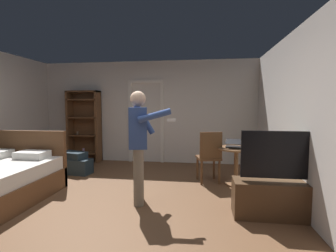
% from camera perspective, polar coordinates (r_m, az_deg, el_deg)
% --- Properties ---
extents(ground_plane, '(6.58, 6.58, 0.00)m').
position_cam_1_polar(ground_plane, '(3.85, -15.22, -17.97)').
color(ground_plane, brown).
extents(wall_back, '(5.79, 0.12, 2.61)m').
position_cam_1_polar(wall_back, '(6.47, -4.77, 3.25)').
color(wall_back, silver).
rests_on(wall_back, ground_plane).
extents(wall_right, '(0.12, 6.22, 2.61)m').
position_cam_1_polar(wall_right, '(3.55, 31.29, 1.24)').
color(wall_right, silver).
rests_on(wall_right, ground_plane).
extents(doorway_frame, '(0.93, 0.08, 2.13)m').
position_cam_1_polar(doorway_frame, '(6.40, -5.10, 2.49)').
color(doorway_frame, white).
rests_on(doorway_frame, ground_plane).
extents(bookshelf, '(0.85, 0.32, 1.86)m').
position_cam_1_polar(bookshelf, '(6.83, -18.79, 0.49)').
color(bookshelf, brown).
rests_on(bookshelf, ground_plane).
extents(tv_flatscreen, '(1.24, 0.40, 1.15)m').
position_cam_1_polar(tv_flatscreen, '(3.68, 24.81, -14.01)').
color(tv_flatscreen, '#4C331E').
rests_on(tv_flatscreen, ground_plane).
extents(side_table, '(0.70, 0.70, 0.70)m').
position_cam_1_polar(side_table, '(4.78, 15.53, -7.49)').
color(side_table, brown).
rests_on(side_table, ground_plane).
extents(laptop, '(0.37, 0.38, 0.16)m').
position_cam_1_polar(laptop, '(4.68, 15.21, -4.30)').
color(laptop, black).
rests_on(laptop, side_table).
extents(bottle_on_table, '(0.06, 0.06, 0.28)m').
position_cam_1_polar(bottle_on_table, '(4.66, 17.46, -3.57)').
color(bottle_on_table, '#3A4719').
rests_on(bottle_on_table, side_table).
extents(wooden_chair, '(0.51, 0.51, 0.99)m').
position_cam_1_polar(wooden_chair, '(4.76, 9.57, -6.59)').
color(wooden_chair, brown).
rests_on(wooden_chair, ground_plane).
extents(person_blue_shirt, '(0.75, 0.58, 1.69)m').
position_cam_1_polar(person_blue_shirt, '(3.71, -6.72, -3.10)').
color(person_blue_shirt, gray).
rests_on(person_blue_shirt, ground_plane).
extents(suitcase_dark, '(0.64, 0.47, 0.47)m').
position_cam_1_polar(suitcase_dark, '(5.83, -21.08, -7.86)').
color(suitcase_dark, '#1E2D38').
rests_on(suitcase_dark, ground_plane).
extents(suitcase_small, '(0.65, 0.41, 0.32)m').
position_cam_1_polar(suitcase_small, '(5.74, -20.36, -8.77)').
color(suitcase_small, '#1E2D38').
rests_on(suitcase_small, ground_plane).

